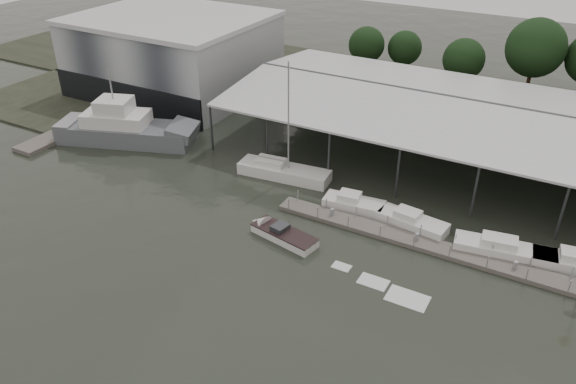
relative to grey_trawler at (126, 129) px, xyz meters
The scene contains 13 objects.
ground 25.74m from the grey_trawler, 31.47° to the right, with size 200.00×200.00×0.00m, color #262C23.
land_strip_far 36.05m from the grey_trawler, 52.53° to the left, with size 140.00×30.00×0.30m.
land_strip_west 24.59m from the grey_trawler, 137.48° to the left, with size 20.00×40.00×0.30m.
storage_warehouse 18.00m from the grey_trawler, 110.22° to the left, with size 24.50×20.50×10.50m.
covered_boat_shed 41.80m from the grey_trawler, 20.55° to the left, with size 58.24×24.00×6.96m.
trawler_dock 8.22m from the grey_trawler, behind, with size 3.00×18.00×0.50m.
floating_dock 37.09m from the grey_trawler, ahead, with size 28.00×2.00×1.40m.
grey_trawler is the anchor object (origin of this frame).
white_sailboat 20.12m from the grey_trawler, ahead, with size 9.84×3.61×12.53m.
speedboat_underway 26.50m from the grey_trawler, 18.10° to the right, with size 17.66×5.13×2.00m.
moored_cruiser_0 29.00m from the grey_trawler, ahead, with size 5.85×2.78×1.70m.
moored_cruiser_1 34.76m from the grey_trawler, ahead, with size 6.45×2.98×1.70m.
moored_cruiser_2 42.71m from the grey_trawler, ahead, with size 8.30×3.39×1.70m.
Camera 1 is at (23.50, -29.54, 28.07)m, focal length 35.00 mm.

